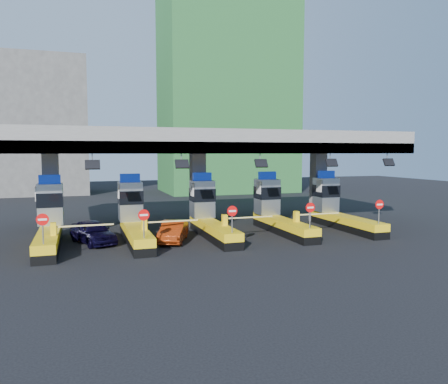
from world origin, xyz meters
name	(u,v)px	position (x,y,z in m)	size (l,w,h in m)	color
ground	(209,235)	(0.00, 0.00, 0.00)	(120.00, 120.00, 0.00)	black
toll_canopy	(198,145)	(0.00, 2.87, 6.13)	(28.00, 12.09, 7.00)	slate
toll_lane_far_left	(50,222)	(-10.00, 0.28, 1.40)	(4.43, 8.00, 4.16)	black
toll_lane_left	(133,218)	(-5.00, 0.28, 1.40)	(4.43, 8.00, 4.16)	black
toll_lane_center	(208,214)	(0.00, 0.28, 1.40)	(4.43, 8.00, 4.16)	black
toll_lane_right	(276,211)	(5.00, 0.28, 1.40)	(4.43, 8.00, 4.16)	black
toll_lane_far_right	(336,208)	(10.00, 0.28, 1.40)	(4.43, 8.00, 4.16)	black
bg_building_scaffold	(227,93)	(12.00, 32.00, 14.00)	(18.00, 12.00, 28.00)	#1E5926
bg_building_concrete	(33,127)	(-14.00, 36.00, 9.00)	(14.00, 10.00, 18.00)	#4C4C49
van	(93,232)	(-7.51, -0.22, 0.72)	(1.70, 4.23, 1.44)	black
red_car	(173,231)	(-2.72, -1.26, 0.66)	(1.39, 3.98, 1.31)	maroon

